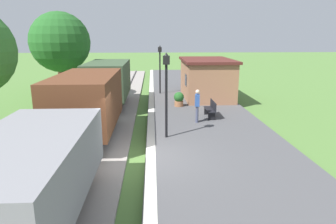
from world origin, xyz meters
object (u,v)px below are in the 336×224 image
at_px(bench_near_hut, 211,109).
at_px(bench_down_platform, 188,81).
at_px(freight_train, 90,103).
at_px(tree_trackside_far, 60,42).
at_px(tree_field_left, 56,38).
at_px(station_hut, 206,78).
at_px(lamp_post_far, 160,60).
at_px(lamp_post_near, 166,80).
at_px(person_waiting, 197,105).
at_px(potted_planter, 179,99).

distance_m(bench_near_hut, bench_down_platform, 10.81).
distance_m(freight_train, bench_near_hut, 6.56).
height_order(tree_trackside_far, tree_field_left, tree_trackside_far).
distance_m(station_hut, tree_field_left, 13.82).
xyz_separation_m(bench_near_hut, bench_down_platform, (0.00, 10.81, 0.00)).
distance_m(lamp_post_far, tree_trackside_far, 7.32).
bearing_deg(tree_field_left, lamp_post_far, -24.78).
bearing_deg(bench_down_platform, lamp_post_near, -100.48).
height_order(station_hut, tree_field_left, tree_field_left).
relative_size(person_waiting, lamp_post_near, 0.46).
height_order(freight_train, tree_field_left, tree_field_left).
xyz_separation_m(lamp_post_far, tree_trackside_far, (-7.12, -1.00, 1.39)).
distance_m(bench_down_platform, lamp_post_far, 4.79).
xyz_separation_m(bench_near_hut, tree_trackside_far, (-9.73, 6.38, 3.47)).
relative_size(bench_down_platform, person_waiting, 0.88).
relative_size(lamp_post_near, tree_field_left, 0.60).
bearing_deg(freight_train, person_waiting, 14.55).
xyz_separation_m(freight_train, bench_near_hut, (6.09, 2.28, -0.88)).
bearing_deg(bench_near_hut, station_hut, 82.85).
distance_m(freight_train, lamp_post_far, 10.34).
bearing_deg(tree_field_left, person_waiting, -49.54).
bearing_deg(potted_planter, lamp_post_near, -100.08).
height_order(person_waiting, tree_trackside_far, tree_trackside_far).
xyz_separation_m(person_waiting, tree_field_left, (-10.60, 12.43, 3.24)).
relative_size(station_hut, person_waiting, 3.39).
relative_size(bench_down_platform, lamp_post_far, 0.41).
relative_size(bench_down_platform, potted_planter, 1.64).
bearing_deg(freight_train, lamp_post_near, -16.11).
bearing_deg(bench_near_hut, person_waiting, -134.14).
bearing_deg(bench_down_platform, potted_planter, -100.79).
bearing_deg(person_waiting, lamp_post_near, 62.98).
bearing_deg(tree_field_left, potted_planter, -41.08).
bearing_deg(freight_train, tree_field_left, 111.46).
bearing_deg(lamp_post_near, bench_down_platform, 79.52).
relative_size(lamp_post_near, tree_trackside_far, 0.59).
relative_size(freight_train, potted_planter, 21.18).
bearing_deg(person_waiting, lamp_post_far, -69.58).
relative_size(person_waiting, lamp_post_far, 0.46).
relative_size(bench_near_hut, tree_field_left, 0.24).
bearing_deg(bench_near_hut, bench_down_platform, 90.00).
bearing_deg(person_waiting, station_hut, -94.94).
bearing_deg(station_hut, freight_train, -130.64).
xyz_separation_m(freight_train, tree_trackside_far, (-3.64, 8.66, 2.59)).
relative_size(freight_train, lamp_post_near, 5.24).
xyz_separation_m(bench_down_platform, person_waiting, (-0.91, -11.75, 0.46)).
distance_m(freight_train, potted_planter, 6.88).
distance_m(freight_train, bench_down_platform, 14.47).
bearing_deg(bench_near_hut, lamp_post_near, -128.44).
relative_size(bench_near_hut, person_waiting, 0.88).
xyz_separation_m(bench_near_hut, tree_field_left, (-11.51, 11.49, 3.70)).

